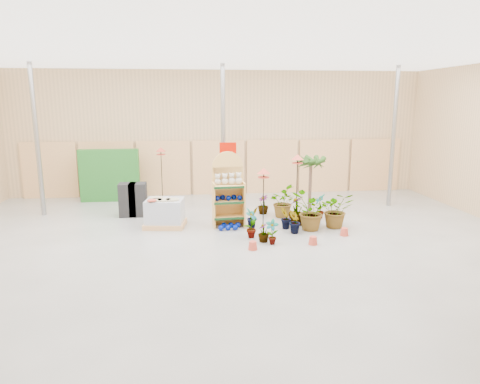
# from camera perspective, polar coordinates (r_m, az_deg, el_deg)

# --- Properties ---
(room) EXTENTS (15.20, 12.10, 4.70)m
(room) POSITION_cam_1_polar(r_m,az_deg,el_deg) (10.72, -1.25, 5.67)
(room) COLOR gray
(room) RESTS_ON ground
(display_shelf) EXTENTS (0.89, 0.60, 2.06)m
(display_shelf) POSITION_cam_1_polar(r_m,az_deg,el_deg) (11.80, -1.61, -0.01)
(display_shelf) COLOR #D9A353
(display_shelf) RESTS_ON ground
(teddy_bears) EXTENTS (0.76, 0.20, 0.33)m
(teddy_bears) POSITION_cam_1_polar(r_m,az_deg,el_deg) (11.64, -1.45, 1.64)
(teddy_bears) COLOR beige
(teddy_bears) RESTS_ON display_shelf
(gazing_balls_shelf) EXTENTS (0.76, 0.26, 0.14)m
(gazing_balls_shelf) POSITION_cam_1_polar(r_m,az_deg,el_deg) (11.71, -1.55, -0.76)
(gazing_balls_shelf) COLOR #00127D
(gazing_balls_shelf) RESTS_ON display_shelf
(gazing_balls_floor) EXTENTS (0.63, 0.39, 0.15)m
(gazing_balls_floor) POSITION_cam_1_polar(r_m,az_deg,el_deg) (11.62, -1.41, -4.61)
(gazing_balls_floor) COLOR #00127D
(gazing_balls_floor) RESTS_ON ground
(pallet_stack) EXTENTS (1.20, 1.04, 0.80)m
(pallet_stack) POSITION_cam_1_polar(r_m,az_deg,el_deg) (11.96, -9.98, -2.77)
(pallet_stack) COLOR tan
(pallet_stack) RESTS_ON ground
(charcoal_planters) EXTENTS (0.80, 0.50, 1.00)m
(charcoal_planters) POSITION_cam_1_polar(r_m,az_deg,el_deg) (13.24, -14.07, -0.99)
(charcoal_planters) COLOR black
(charcoal_planters) RESTS_ON ground
(trellis_stock) EXTENTS (2.00, 0.30, 1.80)m
(trellis_stock) POSITION_cam_1_polar(r_m,az_deg,el_deg) (15.37, -16.97, 2.14)
(trellis_stock) COLOR #216722
(trellis_stock) RESTS_ON ground
(offer_sign) EXTENTS (0.50, 0.08, 2.20)m
(offer_sign) POSITION_cam_1_polar(r_m,az_deg,el_deg) (12.85, -1.62, 3.83)
(offer_sign) COLOR gray
(offer_sign) RESTS_ON ground
(bird_table_front) EXTENTS (0.34, 0.34, 1.74)m
(bird_table_front) POSITION_cam_1_polar(r_m,az_deg,el_deg) (10.85, 3.17, 2.54)
(bird_table_front) COLOR black
(bird_table_front) RESTS_ON ground
(bird_table_right) EXTENTS (0.34, 0.34, 1.98)m
(bird_table_right) POSITION_cam_1_polar(r_m,az_deg,el_deg) (11.81, 7.68, 4.31)
(bird_table_right) COLOR black
(bird_table_right) RESTS_ON ground
(bird_table_back) EXTENTS (0.34, 0.34, 1.90)m
(bird_table_back) POSITION_cam_1_polar(r_m,az_deg,el_deg) (14.47, -10.51, 5.34)
(bird_table_back) COLOR black
(bird_table_back) RESTS_ON ground
(palm) EXTENTS (0.70, 0.70, 1.89)m
(palm) POSITION_cam_1_polar(r_m,az_deg,el_deg) (12.95, 9.44, 3.99)
(palm) COLOR brown
(palm) RESTS_ON ground
(potted_plant_0) EXTENTS (0.45, 0.49, 0.78)m
(potted_plant_0) POSITION_cam_1_polar(r_m,az_deg,el_deg) (10.80, 1.51, -4.16)
(potted_plant_0) COLOR #234715
(potted_plant_0) RESTS_ON ground
(potted_plant_1) EXTENTS (0.35, 0.40, 0.62)m
(potted_plant_1) POSITION_cam_1_polar(r_m,az_deg,el_deg) (11.61, 6.13, -3.48)
(potted_plant_1) COLOR #234715
(potted_plant_1) RESTS_ON ground
(potted_plant_2) EXTENTS (1.22, 1.18, 1.04)m
(potted_plant_2) POSITION_cam_1_polar(r_m,az_deg,el_deg) (11.54, 9.37, -2.59)
(potted_plant_2) COLOR #234715
(potted_plant_2) RESTS_ON ground
(potted_plant_3) EXTENTS (0.65, 0.65, 0.82)m
(potted_plant_3) POSITION_cam_1_polar(r_m,az_deg,el_deg) (12.04, 7.57, -2.45)
(potted_plant_3) COLOR #234715
(potted_plant_3) RESTS_ON ground
(potted_plant_4) EXTENTS (0.29, 0.41, 0.74)m
(potted_plant_4) POSITION_cam_1_polar(r_m,az_deg,el_deg) (12.83, 10.61, -1.86)
(potted_plant_4) COLOR #234715
(potted_plant_4) RESTS_ON ground
(potted_plant_5) EXTENTS (0.41, 0.39, 0.59)m
(potted_plant_5) POSITION_cam_1_polar(r_m,az_deg,el_deg) (11.70, 1.71, -3.36)
(potted_plant_5) COLOR #234715
(potted_plant_5) RESTS_ON ground
(potted_plant_6) EXTENTS (0.79, 0.90, 0.93)m
(potted_plant_6) POSITION_cam_1_polar(r_m,az_deg,el_deg) (12.81, 5.57, -1.28)
(potted_plant_6) COLOR #234715
(potted_plant_6) RESTS_ON ground
(potted_plant_7) EXTENTS (0.32, 0.32, 0.49)m
(potted_plant_7) POSITION_cam_1_polar(r_m,az_deg,el_deg) (10.55, 3.15, -5.38)
(potted_plant_7) COLOR #234715
(potted_plant_7) RESTS_ON ground
(potted_plant_8) EXTENTS (0.38, 0.33, 0.62)m
(potted_plant_8) POSITION_cam_1_polar(r_m,az_deg,el_deg) (10.38, 4.28, -5.35)
(potted_plant_8) COLOR #234715
(potted_plant_8) RESTS_ON ground
(potted_plant_9) EXTENTS (0.32, 0.38, 0.65)m
(potted_plant_9) POSITION_cam_1_polar(r_m,az_deg,el_deg) (11.24, 7.34, -3.95)
(potted_plant_9) COLOR #234715
(potted_plant_9) RESTS_ON ground
(potted_plant_10) EXTENTS (0.97, 0.87, 0.99)m
(potted_plant_10) POSITION_cam_1_polar(r_m,az_deg,el_deg) (11.97, 12.71, -2.31)
(potted_plant_10) COLOR #234715
(potted_plant_10) RESTS_ON ground
(potted_plant_11) EXTENTS (0.45, 0.45, 0.58)m
(potted_plant_11) POSITION_cam_1_polar(r_m,az_deg,el_deg) (13.14, 3.10, -1.68)
(potted_plant_11) COLOR #234715
(potted_plant_11) RESTS_ON ground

